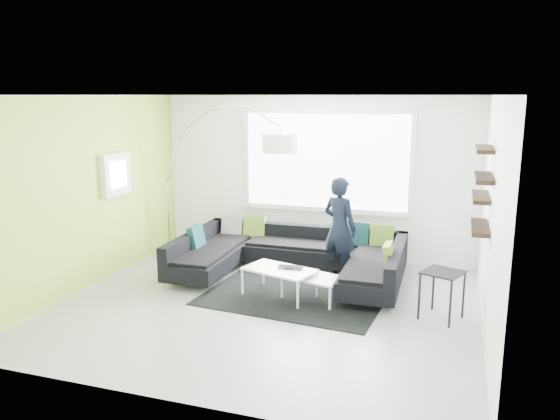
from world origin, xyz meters
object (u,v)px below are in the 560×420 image
object	(u,v)px
arc_lamp	(167,182)
laptop	(290,268)
sectional_sofa	(290,258)
coffee_table	(296,284)
person	(340,228)
side_table	(442,295)

from	to	relation	value
arc_lamp	laptop	size ratio (longest dim) A/B	6.95
sectional_sofa	coffee_table	size ratio (longest dim) A/B	2.75
sectional_sofa	arc_lamp	xyz separation A→B (m)	(-2.37, 0.47, 1.00)
sectional_sofa	person	size ratio (longest dim) A/B	2.18
arc_lamp	coffee_table	bearing A→B (deg)	-15.54
coffee_table	laptop	world-z (taller)	laptop
side_table	laptop	xyz separation A→B (m)	(-2.05, 0.12, 0.11)
side_table	person	bearing A→B (deg)	142.63
coffee_table	side_table	bearing A→B (deg)	12.90
sectional_sofa	person	world-z (taller)	person
arc_lamp	person	size ratio (longest dim) A/B	1.67
coffee_table	person	size ratio (longest dim) A/B	0.79
arc_lamp	person	xyz separation A→B (m)	(3.08, -0.15, -0.53)
arc_lamp	person	world-z (taller)	arc_lamp
person	side_table	bearing A→B (deg)	166.56
laptop	side_table	bearing A→B (deg)	-8.07
side_table	sectional_sofa	bearing A→B (deg)	158.74
arc_lamp	sectional_sofa	bearing A→B (deg)	-1.94
side_table	coffee_table	bearing A→B (deg)	176.81
arc_lamp	person	distance (m)	3.13
arc_lamp	laptop	xyz separation A→B (m)	(2.61, -1.25, -0.90)
arc_lamp	side_table	world-z (taller)	arc_lamp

